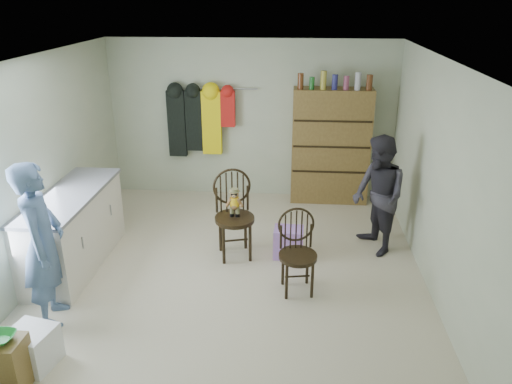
# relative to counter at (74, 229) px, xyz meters

# --- Properties ---
(ground_plane) EXTENTS (5.00, 5.00, 0.00)m
(ground_plane) POSITION_rel_counter_xyz_m (1.95, 0.00, -0.47)
(ground_plane) COLOR beige
(ground_plane) RESTS_ON ground
(room_walls) EXTENTS (5.00, 5.00, 5.00)m
(room_walls) POSITION_rel_counter_xyz_m (1.95, 0.53, 1.11)
(room_walls) COLOR beige
(room_walls) RESTS_ON ground
(counter) EXTENTS (0.64, 1.86, 0.94)m
(counter) POSITION_rel_counter_xyz_m (0.00, 0.00, 0.00)
(counter) COLOR silver
(counter) RESTS_ON ground
(stool) EXTENTS (0.34, 0.29, 0.48)m
(stool) POSITION_rel_counter_xyz_m (0.27, -2.07, -0.23)
(stool) COLOR brown
(stool) RESTS_ON ground
(bowl) EXTENTS (0.24, 0.24, 0.06)m
(bowl) POSITION_rel_counter_xyz_m (0.27, -2.07, 0.04)
(bowl) COLOR green
(bowl) RESTS_ON stool
(plastic_tub) EXTENTS (0.45, 0.44, 0.37)m
(plastic_tub) POSITION_rel_counter_xyz_m (0.34, -1.78, -0.29)
(plastic_tub) COLOR white
(plastic_tub) RESTS_ON ground
(chair_front) EXTENTS (0.61, 0.61, 1.12)m
(chair_front) POSITION_rel_counter_xyz_m (1.91, 0.41, 0.15)
(chair_front) COLOR black
(chair_front) RESTS_ON ground
(chair_far) EXTENTS (0.49, 0.49, 0.95)m
(chair_far) POSITION_rel_counter_xyz_m (2.70, -0.34, 0.04)
(chair_far) COLOR black
(chair_far) RESTS_ON ground
(striped_bag) EXTENTS (0.38, 0.30, 0.39)m
(striped_bag) POSITION_rel_counter_xyz_m (2.60, 0.40, -0.28)
(striped_bag) COLOR #E572C7
(striped_bag) RESTS_ON ground
(person_left) EXTENTS (0.56, 0.71, 1.70)m
(person_left) POSITION_rel_counter_xyz_m (0.21, -1.09, 0.38)
(person_left) COLOR slate
(person_left) RESTS_ON ground
(person_right) EXTENTS (0.79, 0.89, 1.53)m
(person_right) POSITION_rel_counter_xyz_m (3.71, 0.65, 0.29)
(person_right) COLOR #2D2B33
(person_right) RESTS_ON ground
(dresser) EXTENTS (1.20, 0.39, 2.07)m
(dresser) POSITION_rel_counter_xyz_m (3.20, 2.30, 0.44)
(dresser) COLOR brown
(dresser) RESTS_ON ground
(coat_rack) EXTENTS (1.42, 0.12, 1.09)m
(coat_rack) POSITION_rel_counter_xyz_m (1.12, 2.38, 0.78)
(coat_rack) COLOR #99999E
(coat_rack) RESTS_ON ground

